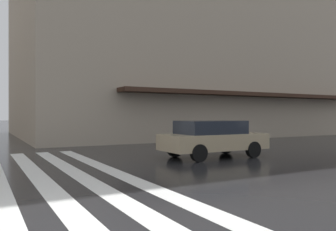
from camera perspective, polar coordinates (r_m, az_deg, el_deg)
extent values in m
cube|color=silver|center=(9.76, -8.76, -9.49)|extent=(13.00, 0.50, 0.01)
cube|color=silver|center=(9.46, -14.53, -9.79)|extent=(13.00, 0.50, 0.01)
cube|color=silver|center=(9.27, -20.62, -10.01)|extent=(13.00, 0.50, 0.01)
cube|color=tan|center=(31.95, 2.51, 13.74)|extent=(17.85, 27.78, 18.36)
cube|color=#382319|center=(23.50, 14.78, 3.42)|extent=(1.20, 19.45, 0.24)
cube|color=tan|center=(13.18, 7.70, -4.35)|extent=(1.75, 4.10, 0.60)
cube|color=#232833|center=(13.06, 7.17, -1.97)|extent=(1.54, 2.46, 0.50)
cylinder|color=black|center=(14.61, 9.70, -5.09)|extent=(0.20, 0.62, 0.62)
cylinder|color=black|center=(13.37, 14.15, -5.58)|extent=(0.20, 0.62, 0.62)
cylinder|color=black|center=(13.20, 1.16, -5.65)|extent=(0.20, 0.62, 0.62)
cylinder|color=black|center=(11.81, 5.22, -6.32)|extent=(0.20, 0.62, 0.62)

